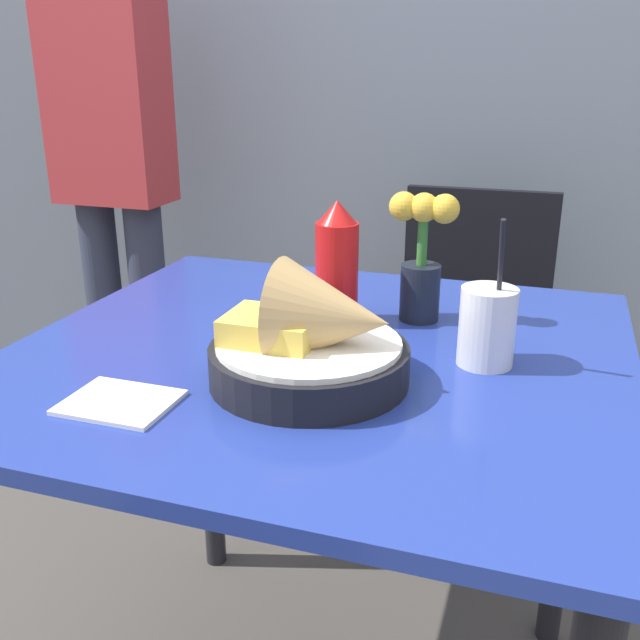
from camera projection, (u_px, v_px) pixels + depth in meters
wall_window at (459, 23)px, 2.03m from camera, size 7.00×0.06×2.60m
dining_table at (320, 419)px, 1.14m from camera, size 0.93×0.87×0.78m
chair_far_window at (470, 327)px, 1.91m from camera, size 0.40×0.40×0.88m
food_basket at (316, 342)px, 0.96m from camera, size 0.27×0.27×0.17m
ketchup_bottle at (337, 264)px, 1.18m from camera, size 0.07×0.07×0.21m
drink_cup at (487, 329)px, 1.02m from camera, size 0.08×0.08×0.23m
flower_vase at (422, 256)px, 1.18m from camera, size 0.12×0.07×0.22m
napkin at (120, 402)px, 0.92m from camera, size 0.14×0.11×0.01m
person_standing at (112, 147)px, 2.03m from camera, size 0.32×0.19×1.67m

